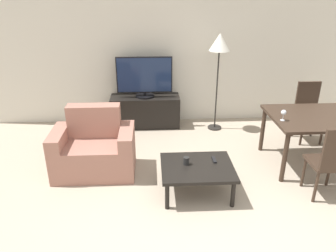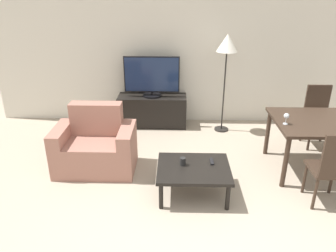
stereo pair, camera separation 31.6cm
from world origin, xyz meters
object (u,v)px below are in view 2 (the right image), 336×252
(coffee_table, at_px, (194,170))
(cup_white_near, at_px, (183,161))
(dining_chair_near, at_px, (332,166))
(tv_stand, at_px, (152,111))
(tv, at_px, (152,77))
(dining_table, at_px, (326,126))
(wine_glass_center, at_px, (286,117))
(armchair, at_px, (96,147))
(floor_lamp, at_px, (227,48))
(remote_primary, at_px, (212,161))
(dining_chair_far, at_px, (318,113))

(coffee_table, height_order, cup_white_near, cup_white_near)
(coffee_table, bearing_deg, dining_chair_near, -7.02)
(tv_stand, relative_size, tv, 1.26)
(dining_table, xyz_separation_m, wine_glass_center, (-0.57, -0.13, 0.18))
(armchair, distance_m, tv, 1.76)
(floor_lamp, relative_size, cup_white_near, 16.94)
(armchair, xyz_separation_m, remote_primary, (1.53, -0.45, 0.06))
(dining_chair_far, xyz_separation_m, remote_primary, (-1.75, -1.31, -0.13))
(dining_chair_far, height_order, cup_white_near, dining_chair_far)
(cup_white_near, bearing_deg, armchair, 155.85)
(dining_chair_far, relative_size, remote_primary, 6.26)
(tv, relative_size, coffee_table, 1.10)
(remote_primary, xyz_separation_m, cup_white_near, (-0.35, -0.07, 0.04))
(armchair, bearing_deg, dining_chair_near, -15.09)
(dining_table, bearing_deg, armchair, -179.09)
(dining_chair_near, height_order, floor_lamp, floor_lamp)
(tv_stand, bearing_deg, coffee_table, -73.06)
(dining_table, distance_m, cup_white_near, 1.97)
(coffee_table, height_order, remote_primary, remote_primary)
(dining_chair_far, relative_size, wine_glass_center, 6.43)
(dining_table, xyz_separation_m, dining_chair_near, (-0.23, -0.81, -0.13))
(armchair, distance_m, dining_chair_far, 3.39)
(dining_chair_far, bearing_deg, dining_table, -106.16)
(tv, xyz_separation_m, cup_white_near, (0.51, -2.05, -0.48))
(tv, bearing_deg, floor_lamp, -8.54)
(wine_glass_center, bearing_deg, floor_lamp, 112.66)
(remote_primary, height_order, wine_glass_center, wine_glass_center)
(floor_lamp, bearing_deg, dining_table, -47.95)
(armchair, height_order, coffee_table, armchair)
(tv_stand, bearing_deg, dining_chair_far, -14.34)
(wine_glass_center, bearing_deg, tv_stand, 138.49)
(dining_table, distance_m, dining_chair_near, 0.85)
(tv_stand, xyz_separation_m, floor_lamp, (1.22, -0.19, 1.15))
(dining_table, distance_m, remote_primary, 1.62)
(dining_chair_far, height_order, remote_primary, dining_chair_far)
(dining_chair_near, xyz_separation_m, floor_lamp, (-0.93, 2.10, 0.90))
(dining_table, height_order, dining_chair_near, dining_chair_near)
(remote_primary, relative_size, wine_glass_center, 1.03)
(floor_lamp, bearing_deg, tv, 171.46)
(dining_chair_far, distance_m, remote_primary, 2.19)
(tv, height_order, coffee_table, tv)
(cup_white_near, bearing_deg, dining_chair_far, 33.26)
(tv_stand, height_order, coffee_table, tv_stand)
(armchair, xyz_separation_m, coffee_table, (1.30, -0.57, 0.01))
(floor_lamp, bearing_deg, armchair, -144.58)
(wine_glass_center, bearing_deg, dining_chair_near, -63.54)
(dining_table, height_order, wine_glass_center, wine_glass_center)
(cup_white_near, relative_size, wine_glass_center, 0.66)
(armchair, height_order, floor_lamp, floor_lamp)
(tv, relative_size, remote_primary, 6.31)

